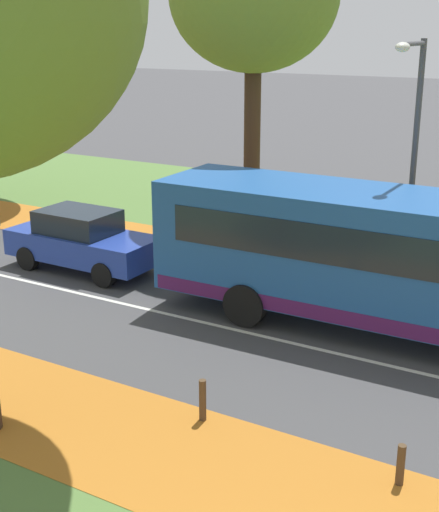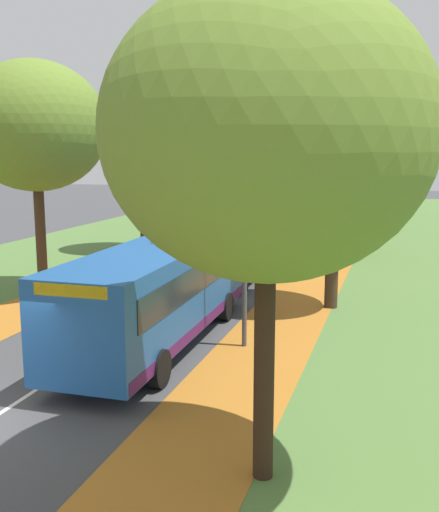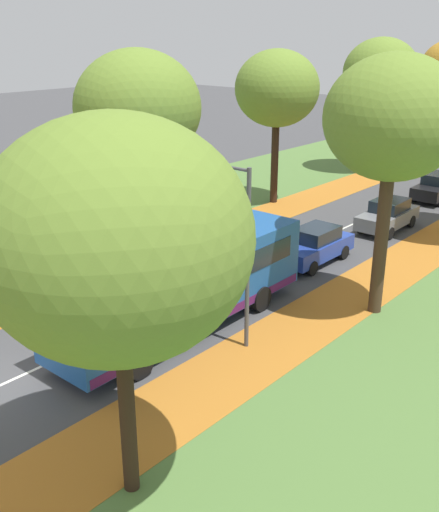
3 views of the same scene
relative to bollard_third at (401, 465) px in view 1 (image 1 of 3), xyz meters
name	(u,v)px [view 1 (image 1 of 3)]	position (x,y,z in m)	size (l,w,h in m)	color
grass_verge_right	(107,192)	(12.79, 15.57, -0.32)	(12.00, 90.00, 0.01)	#517538
leaf_litter_right	(167,243)	(8.19, 9.57, -0.31)	(2.80, 60.00, 0.00)	#B26B23
bollard_third	(401,465)	(0.00, 0.00, 0.00)	(0.12, 0.12, 0.64)	#4C3823
bollard_fourth	(203,400)	(0.08, 3.34, 0.05)	(0.12, 0.12, 0.74)	#4C3823
streetlamp_right	(412,143)	(7.26, 2.17, 3.42)	(1.89, 0.28, 6.00)	#47474C
bus	(395,257)	(5.15, 1.74, 1.38)	(2.78, 10.43, 2.98)	#1E5199
car_blue_lead	(82,240)	(5.08, 10.16, 0.49)	(1.81, 4.21, 1.62)	#233D9E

